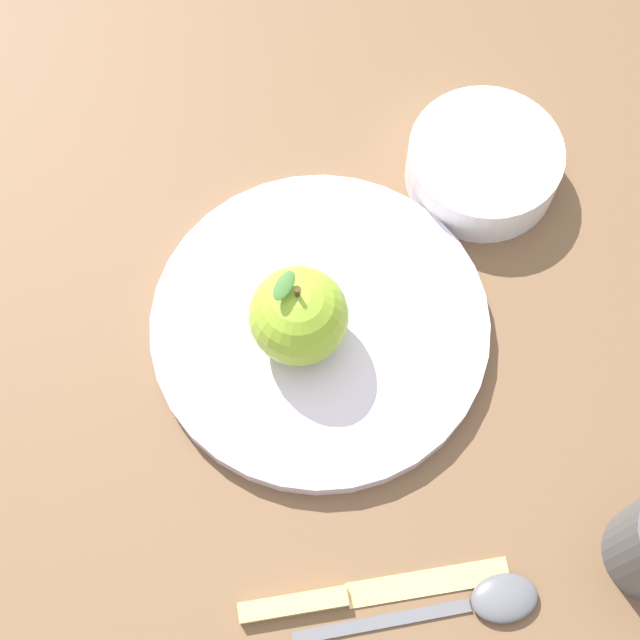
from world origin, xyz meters
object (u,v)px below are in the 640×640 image
(dinner_plate, at_px, (320,325))
(side_bowl, at_px, (484,161))
(knife, at_px, (349,595))
(spoon, at_px, (477,603))
(apple, at_px, (299,316))

(dinner_plate, bearing_deg, side_bowl, -110.17)
(side_bowl, bearing_deg, knife, 95.37)
(side_bowl, height_order, spoon, side_bowl)
(dinner_plate, distance_m, apple, 0.05)
(dinner_plate, xyz_separation_m, side_bowl, (-0.07, -0.18, 0.01))
(spoon, bearing_deg, side_bowl, -70.39)
(side_bowl, relative_size, spoon, 0.81)
(dinner_plate, relative_size, side_bowl, 2.08)
(dinner_plate, height_order, side_bowl, side_bowl)
(apple, xyz_separation_m, side_bowl, (-0.08, -0.20, -0.03))
(side_bowl, xyz_separation_m, knife, (-0.03, 0.36, -0.02))
(dinner_plate, relative_size, spoon, 1.68)
(apple, height_order, side_bowl, apple)
(spoon, bearing_deg, dinner_plate, -38.48)
(apple, relative_size, knife, 0.49)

